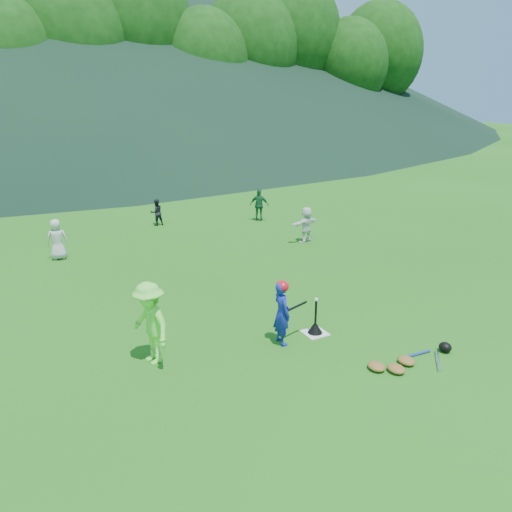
# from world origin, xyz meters

# --- Properties ---
(ground) EXTENTS (120.00, 120.00, 0.00)m
(ground) POSITION_xyz_m (0.00, 0.00, 0.00)
(ground) COLOR #205914
(ground) RESTS_ON ground
(home_plate) EXTENTS (0.45, 0.45, 0.02)m
(home_plate) POSITION_xyz_m (0.00, 0.00, 0.01)
(home_plate) COLOR silver
(home_plate) RESTS_ON ground
(baseball) EXTENTS (0.08, 0.08, 0.08)m
(baseball) POSITION_xyz_m (0.00, 0.00, 0.74)
(baseball) COLOR white
(baseball) RESTS_ON batting_tee
(batter_child) EXTENTS (0.33, 0.48, 1.26)m
(batter_child) POSITION_xyz_m (-0.80, -0.02, 0.63)
(batter_child) COLOR #1723A0
(batter_child) RESTS_ON ground
(adult_coach) EXTENTS (0.77, 1.09, 1.52)m
(adult_coach) POSITION_xyz_m (-3.19, 0.48, 0.76)
(adult_coach) COLOR #6FF648
(adult_coach) RESTS_ON ground
(fielder_a) EXTENTS (0.63, 0.47, 1.17)m
(fielder_a) POSITION_xyz_m (-3.85, 7.32, 0.59)
(fielder_a) COLOR #BABABA
(fielder_a) RESTS_ON ground
(fielder_b) EXTENTS (0.49, 0.40, 0.95)m
(fielder_b) POSITION_xyz_m (-0.21, 9.62, 0.47)
(fielder_b) COLOR black
(fielder_b) RESTS_ON ground
(fielder_c) EXTENTS (0.72, 0.66, 1.18)m
(fielder_c) POSITION_xyz_m (3.34, 8.46, 0.59)
(fielder_c) COLOR #1A5832
(fielder_c) RESTS_ON ground
(fielder_d) EXTENTS (1.11, 0.54, 1.14)m
(fielder_d) POSITION_xyz_m (3.35, 5.37, 0.57)
(fielder_d) COLOR white
(fielder_d) RESTS_ON ground
(batting_tee) EXTENTS (0.30, 0.30, 0.68)m
(batting_tee) POSITION_xyz_m (0.00, 0.00, 0.13)
(batting_tee) COLOR black
(batting_tee) RESTS_ON home_plate
(batter_gear) EXTENTS (0.73, 0.26, 0.62)m
(batter_gear) POSITION_xyz_m (-0.77, -0.02, 1.14)
(batter_gear) COLOR red
(batter_gear) RESTS_ON ground
(equipment_pile) EXTENTS (1.80, 0.77, 0.19)m
(equipment_pile) POSITION_xyz_m (0.77, -1.75, 0.07)
(equipment_pile) COLOR olive
(equipment_pile) RESTS_ON ground
(outfield_fence) EXTENTS (70.07, 0.08, 1.33)m
(outfield_fence) POSITION_xyz_m (0.00, 28.00, 0.70)
(outfield_fence) COLOR gray
(outfield_fence) RESTS_ON ground
(tree_line) EXTENTS (70.04, 11.40, 14.82)m
(tree_line) POSITION_xyz_m (0.20, 33.83, 8.21)
(tree_line) COLOR #382314
(tree_line) RESTS_ON ground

